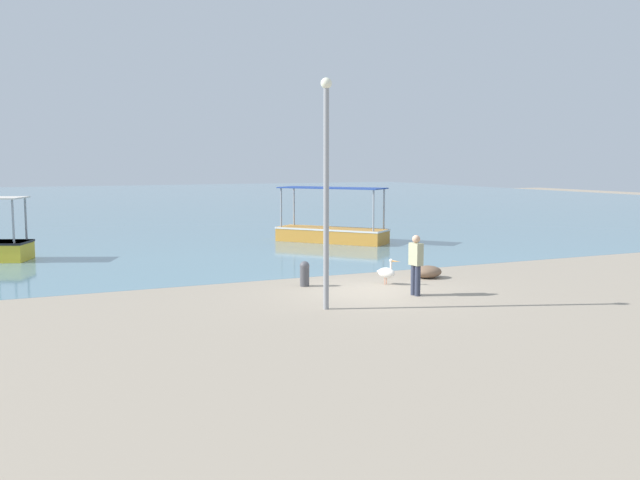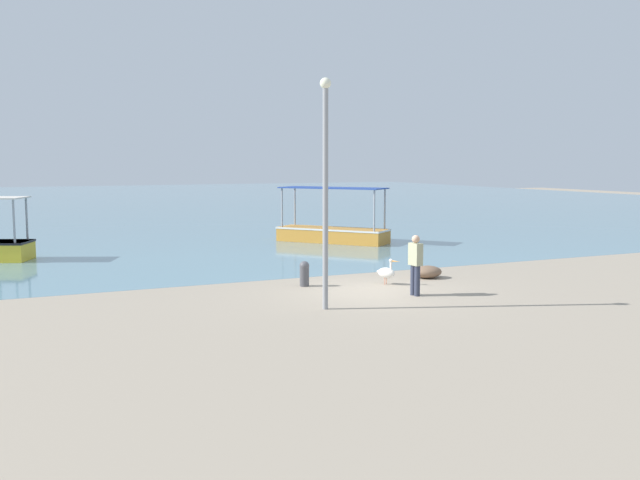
{
  "view_description": "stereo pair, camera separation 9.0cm",
  "coord_description": "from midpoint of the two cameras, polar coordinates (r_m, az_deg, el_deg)",
  "views": [
    {
      "loc": [
        -9.83,
        -17.72,
        3.73
      ],
      "look_at": [
        -0.31,
        2.85,
        1.21
      ],
      "focal_mm": 40.0,
      "sensor_mm": 36.0,
      "label": 1
    },
    {
      "loc": [
        -9.75,
        -17.76,
        3.73
      ],
      "look_at": [
        -0.31,
        2.85,
        1.21
      ],
      "focal_mm": 40.0,
      "sensor_mm": 36.0,
      "label": 2
    }
  ],
  "objects": [
    {
      "name": "ground",
      "position": [
        20.6,
        4.21,
        -4.1
      ],
      "size": [
        120.0,
        120.0,
        0.0
      ],
      "primitive_type": "plane",
      "color": "gray"
    },
    {
      "name": "harbor_water",
      "position": [
        66.57,
        -16.15,
        2.89
      ],
      "size": [
        110.0,
        90.0,
        0.0
      ],
      "primitive_type": "cube",
      "color": "#608A9B",
      "rests_on": "ground"
    },
    {
      "name": "fishing_boat_far_left",
      "position": [
        32.72,
        1.09,
        0.71
      ],
      "size": [
        4.4,
        5.0,
        2.52
      ],
      "color": "orange",
      "rests_on": "harbor_water"
    },
    {
      "name": "pelican",
      "position": [
        21.66,
        5.46,
        -2.58
      ],
      "size": [
        0.52,
        0.74,
        0.8
      ],
      "color": "#E0997A",
      "rests_on": "ground"
    },
    {
      "name": "lamp_post",
      "position": [
        17.71,
        0.58,
        4.75
      ],
      "size": [
        0.28,
        0.28,
        5.76
      ],
      "color": "gray",
      "rests_on": "ground"
    },
    {
      "name": "mooring_bollard",
      "position": [
        21.28,
        -1.14,
        -2.64
      ],
      "size": [
        0.29,
        0.29,
        0.76
      ],
      "color": "#47474C",
      "rests_on": "ground"
    },
    {
      "name": "fisherman_standing",
      "position": [
        19.92,
        7.77,
        -1.86
      ],
      "size": [
        0.26,
        0.42,
        1.69
      ],
      "color": "#2E3448",
      "rests_on": "ground"
    },
    {
      "name": "net_pile",
      "position": [
        23.06,
        8.71,
        -2.54
      ],
      "size": [
        0.94,
        0.79,
        0.39
      ],
      "primitive_type": "ellipsoid",
      "color": "brown",
      "rests_on": "ground"
    }
  ]
}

